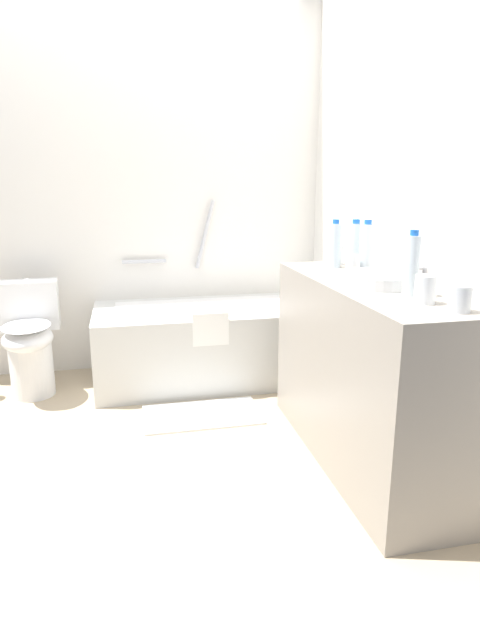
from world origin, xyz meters
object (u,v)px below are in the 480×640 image
object	(u,v)px
bathtub	(214,340)
drinking_glass_3	(353,264)
water_bottle_3	(335,245)
drinking_glass_2	(460,299)
water_bottle_1	(367,248)
bath_mat	(202,415)
drinking_glass_1	(425,289)
water_bottle_2	(355,246)
drinking_glass_0	(338,255)
sink_basin	(380,279)
toilet	(30,339)
sink_faucet	(423,276)
water_bottle_0	(412,265)

from	to	relation	value
bathtub	drinking_glass_3	world-z (taller)	bathtub
water_bottle_3	drinking_glass_2	xyz separation A→B (m)	(0.04, -1.03, -0.07)
water_bottle_1	bath_mat	size ratio (longest dim) A/B	0.39
water_bottle_3	drinking_glass_1	distance (m)	0.88
bath_mat	water_bottle_2	bearing A→B (deg)	-17.57
drinking_glass_3	drinking_glass_0	bearing A→B (deg)	82.30
drinking_glass_0	drinking_glass_3	xyz separation A→B (m)	(-0.04, -0.29, -0.01)
bathtub	sink_basin	bearing A→B (deg)	-67.85
water_bottle_1	bathtub	bearing A→B (deg)	122.88
sink_basin	drinking_glass_1	bearing A→B (deg)	-91.06
toilet	drinking_glass_0	distance (m)	1.95
sink_faucet	drinking_glass_2	bearing A→B (deg)	-107.93
sink_faucet	drinking_glass_1	world-z (taller)	drinking_glass_1
toilet	bathtub	bearing A→B (deg)	87.44
toilet	sink_faucet	xyz separation A→B (m)	(1.90, -1.27, 0.54)
water_bottle_1	bath_mat	xyz separation A→B (m)	(-0.79, 0.35, -0.98)
water_bottle_1	drinking_glass_3	bearing A→B (deg)	-164.60
sink_basin	sink_faucet	size ratio (longest dim) A/B	2.27
toilet	drinking_glass_3	world-z (taller)	drinking_glass_3
toilet	bath_mat	size ratio (longest dim) A/B	1.06
drinking_glass_3	bath_mat	distance (m)	1.21
toilet	drinking_glass_0	size ratio (longest dim) A/B	6.87
water_bottle_3	bath_mat	distance (m)	1.21
bathtub	water_bottle_0	world-z (taller)	bathtub
drinking_glass_1	drinking_glass_3	bearing A→B (deg)	88.51
bathtub	bath_mat	size ratio (longest dim) A/B	2.35
bathtub	drinking_glass_0	distance (m)	1.10
drinking_glass_1	bathtub	bearing A→B (deg)	107.38
drinking_glass_0	drinking_glass_1	distance (m)	0.97
toilet	sink_basin	bearing A→B (deg)	49.75
water_bottle_3	bath_mat	size ratio (longest dim) A/B	0.38
drinking_glass_3	sink_basin	bearing A→B (deg)	-91.99
toilet	sink_basin	distance (m)	2.19
water_bottle_3	water_bottle_1	bearing A→B (deg)	-61.31
water_bottle_3	drinking_glass_1	xyz separation A→B (m)	(-0.00, -0.88, -0.07)
water_bottle_1	drinking_glass_3	distance (m)	0.11
sink_basin	water_bottle_3	distance (m)	0.52
drinking_glass_1	drinking_glass_2	size ratio (longest dim) A/B	1.14
bathtub	drinking_glass_3	xyz separation A→B (m)	(0.54, -0.97, 0.64)
sink_basin	sink_faucet	bearing A→B (deg)	0.00
water_bottle_0	water_bottle_2	distance (m)	0.68
water_bottle_0	water_bottle_1	xyz separation A→B (m)	(0.08, 0.57, -0.00)
sink_faucet	bath_mat	world-z (taller)	sink_faucet
sink_faucet	drinking_glass_0	bearing A→B (deg)	104.10
bathtub	water_bottle_1	xyz separation A→B (m)	(0.61, -0.95, 0.72)
drinking_glass_2	sink_faucet	bearing A→B (deg)	72.07
toilet	bath_mat	bearing A→B (deg)	56.36
water_bottle_1	water_bottle_3	xyz separation A→B (m)	(-0.10, 0.17, -0.00)
toilet	water_bottle_1	xyz separation A→B (m)	(1.78, -0.93, 0.63)
drinking_glass_1	drinking_glass_3	xyz separation A→B (m)	(0.02, 0.68, -0.01)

